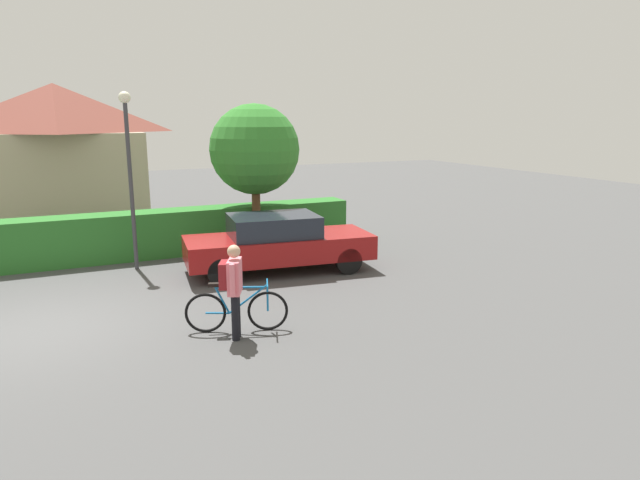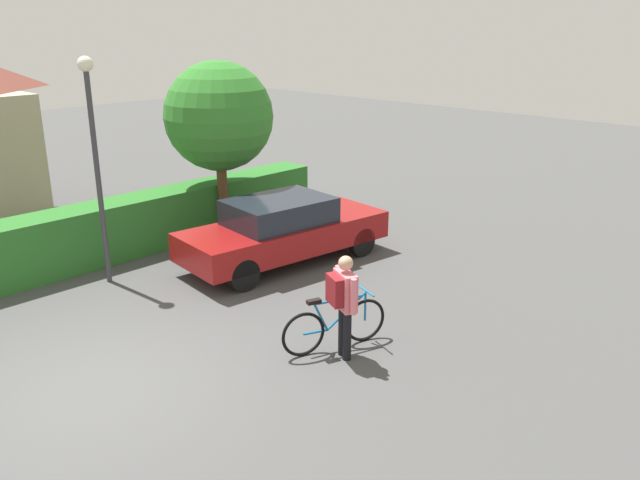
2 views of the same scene
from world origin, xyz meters
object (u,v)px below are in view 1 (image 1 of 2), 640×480
object	(u,v)px
person_rider	(233,282)
street_lamp	(129,157)
tree_kerbside	(255,150)
bicycle	(237,310)
parked_car_near	(278,242)

from	to	relation	value
person_rider	street_lamp	distance (m)	5.71
tree_kerbside	bicycle	bearing A→B (deg)	-111.90
person_rider	bicycle	bearing A→B (deg)	64.90
parked_car_near	person_rider	xyz separation A→B (m)	(-2.18, -3.65, 0.26)
person_rider	street_lamp	world-z (taller)	street_lamp
street_lamp	tree_kerbside	distance (m)	3.42
bicycle	street_lamp	xyz separation A→B (m)	(-1.07, 5.06, 2.37)
bicycle	tree_kerbside	distance (m)	6.61
parked_car_near	street_lamp	size ratio (longest dim) A/B	1.08
person_rider	street_lamp	size ratio (longest dim) A/B	0.38
street_lamp	tree_kerbside	size ratio (longest dim) A/B	1.06
parked_car_near	person_rider	distance (m)	4.26
person_rider	tree_kerbside	size ratio (longest dim) A/B	0.40
parked_car_near	person_rider	size ratio (longest dim) A/B	2.83
bicycle	street_lamp	world-z (taller)	street_lamp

